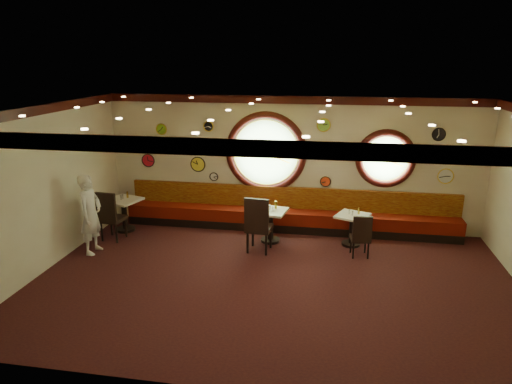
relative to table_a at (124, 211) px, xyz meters
name	(u,v)px	position (x,y,z in m)	size (l,w,h in m)	color
floor	(273,281)	(3.90, -2.02, -0.50)	(9.00, 6.00, 0.00)	black
ceiling	(275,110)	(3.90, -2.02, 2.70)	(9.00, 6.00, 0.02)	gold
wall_back	(291,163)	(3.90, 0.98, 1.10)	(9.00, 0.02, 3.20)	beige
wall_front	(240,277)	(3.90, -5.02, 1.10)	(9.00, 0.02, 3.20)	beige
wall_left	(45,189)	(-0.60, -2.02, 1.10)	(0.02, 6.00, 3.20)	beige
molding_back	(292,100)	(3.90, 0.93, 2.61)	(9.00, 0.10, 0.18)	#330B09
molding_front	(240,148)	(3.90, -4.97, 2.61)	(9.00, 0.10, 0.18)	#330B09
molding_left	(36,110)	(-0.55, -2.02, 2.61)	(0.10, 6.00, 0.18)	#330B09
banquette_base	(288,226)	(3.90, 0.70, -0.40)	(8.00, 0.55, 0.20)	black
banquette_seat	(288,216)	(3.90, 0.70, -0.15)	(8.00, 0.55, 0.30)	#5D1008
banquette_back	(290,198)	(3.90, 0.92, 0.25)	(8.00, 0.10, 0.55)	#641307
porthole_left_glass	(266,152)	(3.30, 0.98, 1.35)	(1.66, 1.66, 0.02)	#8CC576
porthole_left_frame	(266,153)	(3.30, 0.96, 1.35)	(1.98, 1.98, 0.18)	#330B09
porthole_left_ring	(266,153)	(3.30, 0.93, 1.35)	(1.61, 1.61, 0.03)	yellow
porthole_right_glass	(386,159)	(6.10, 0.98, 1.30)	(1.10, 1.10, 0.02)	#8CC576
porthole_right_frame	(386,159)	(6.10, 0.96, 1.30)	(1.38, 1.38, 0.18)	#330B09
porthole_right_ring	(386,159)	(6.10, 0.93, 1.30)	(1.09, 1.09, 0.03)	yellow
wall_clock_0	(148,160)	(0.30, 0.94, 1.05)	(0.32, 0.32, 0.03)	red
wall_clock_1	(325,181)	(4.75, 0.94, 0.70)	(0.24, 0.24, 0.03)	#F0431C
wall_clock_2	(214,177)	(2.00, 0.94, 0.70)	(0.20, 0.20, 0.03)	silver
wall_clock_3	(439,134)	(7.20, 0.94, 1.90)	(0.28, 0.28, 0.03)	black
wall_clock_4	(445,176)	(7.45, 0.94, 0.95)	(0.34, 0.34, 0.03)	silver
wall_clock_5	(162,129)	(0.70, 0.94, 1.85)	(0.26, 0.26, 0.03)	#7CBA25
wall_clock_6	(349,151)	(5.25, 0.94, 1.45)	(0.22, 0.22, 0.03)	#FFE254
wall_clock_7	(198,164)	(1.60, 0.94, 1.00)	(0.36, 0.36, 0.03)	yellow
wall_clock_8	(209,126)	(1.90, 0.94, 1.95)	(0.24, 0.24, 0.03)	black
wall_clock_9	(324,125)	(4.65, 0.94, 2.05)	(0.30, 0.30, 0.03)	#87C03C
table_a	(124,211)	(0.00, 0.00, 0.00)	(0.90, 0.90, 0.79)	black
table_b	(271,222)	(3.57, -0.09, -0.03)	(0.79, 0.79, 0.75)	black
table_c	(352,226)	(5.39, 0.00, -0.05)	(0.86, 0.86, 0.72)	black
chair_a	(110,213)	(-0.03, -0.66, 0.17)	(0.55, 0.55, 0.73)	black
chair_b	(258,221)	(3.40, -0.75, 0.21)	(0.57, 0.57, 0.77)	black
chair_c	(361,234)	(5.55, -0.64, 0.04)	(0.44, 0.44, 0.58)	black
condiment_a_salt	(122,197)	(-0.03, 0.03, 0.35)	(0.04, 0.04, 0.11)	silver
condiment_b_salt	(270,207)	(3.55, -0.06, 0.31)	(0.04, 0.04, 0.11)	silver
condiment_c_salt	(349,212)	(5.31, 0.05, 0.27)	(0.04, 0.04, 0.11)	silver
condiment_a_pepper	(121,197)	(-0.03, -0.03, 0.35)	(0.04, 0.04, 0.11)	#B9B9BD
condiment_b_pepper	(273,208)	(3.62, -0.10, 0.30)	(0.04, 0.04, 0.10)	silver
condiment_c_pepper	(352,213)	(5.38, -0.05, 0.27)	(0.04, 0.04, 0.10)	silver
condiment_a_bottle	(127,195)	(0.05, 0.14, 0.37)	(0.05, 0.05, 0.15)	gold
condiment_b_bottle	(276,205)	(3.67, 0.04, 0.34)	(0.05, 0.05, 0.17)	gold
condiment_c_bottle	(359,211)	(5.52, 0.07, 0.29)	(0.05, 0.05, 0.15)	gold
waiter	(91,214)	(-0.10, -1.32, 0.36)	(0.63, 0.41, 1.72)	silver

